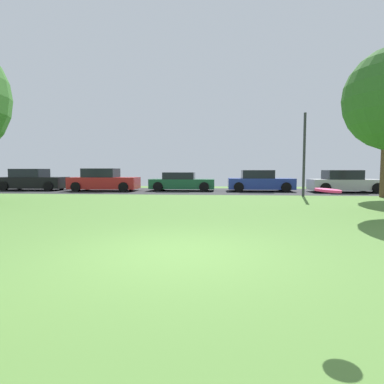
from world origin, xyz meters
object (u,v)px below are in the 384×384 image
at_px(frisbee_disc, 328,190).
at_px(street_lamp_post, 304,155).
at_px(parked_car_silver, 344,182).
at_px(parked_car_green, 182,182).
at_px(parked_car_blue, 260,182).
at_px(parked_car_red, 104,181).
at_px(parked_car_black, 32,180).

bearing_deg(frisbee_disc, street_lamp_post, 76.19).
relative_size(frisbee_disc, parked_car_silver, 0.08).
distance_m(frisbee_disc, street_lamp_post, 14.60).
xyz_separation_m(frisbee_disc, parked_car_green, (-3.64, 18.21, -0.66)).
bearing_deg(parked_car_silver, parked_car_blue, 173.88).
relative_size(frisbee_disc, parked_car_blue, 0.08).
bearing_deg(parked_car_blue, parked_car_green, 179.71).
distance_m(parked_car_blue, parked_car_silver, 5.33).
bearing_deg(parked_car_red, parked_car_blue, 2.93).
bearing_deg(parked_car_blue, parked_car_silver, -6.12).
xyz_separation_m(parked_car_red, parked_car_green, (5.31, 0.57, -0.10)).
bearing_deg(frisbee_disc, parked_car_blue, 84.77).
height_order(parked_car_silver, street_lamp_post, street_lamp_post).
distance_m(parked_car_black, parked_car_blue, 15.93).
xyz_separation_m(parked_car_black, parked_car_green, (10.62, 0.25, -0.10)).
bearing_deg(parked_car_red, street_lamp_post, -15.68).
height_order(frisbee_disc, parked_car_blue, parked_car_blue).
bearing_deg(street_lamp_post, parked_car_blue, 114.19).
xyz_separation_m(parked_car_red, street_lamp_post, (12.43, -3.49, 1.55)).
relative_size(parked_car_red, street_lamp_post, 1.02).
bearing_deg(street_lamp_post, frisbee_disc, -103.81).
xyz_separation_m(parked_car_black, parked_car_red, (5.31, -0.32, 0.01)).
relative_size(frisbee_disc, parked_car_black, 0.08).
bearing_deg(parked_car_black, frisbee_disc, -51.56).
bearing_deg(parked_car_blue, parked_car_black, -179.21).
height_order(frisbee_disc, parked_car_black, parked_car_black).
xyz_separation_m(frisbee_disc, parked_car_red, (-8.95, 17.64, -0.56)).
relative_size(parked_car_blue, parked_car_silver, 0.98).
xyz_separation_m(parked_car_black, parked_car_blue, (15.93, 0.22, -0.04)).
distance_m(parked_car_silver, street_lamp_post, 5.17).
xyz_separation_m(frisbee_disc, parked_car_blue, (1.67, 18.18, -0.60)).
height_order(parked_car_blue, parked_car_silver, parked_car_silver).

